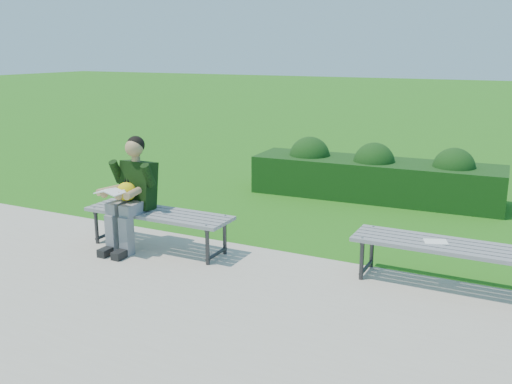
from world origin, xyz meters
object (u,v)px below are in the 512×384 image
object	(u,v)px
bench_right	(446,249)
paper_sheet	(436,242)
seated_boy	(131,190)
hedge	(374,175)
bench_left	(158,216)

from	to	relation	value
bench_right	paper_sheet	distance (m)	0.12
bench_right	seated_boy	bearing A→B (deg)	-172.73
hedge	seated_boy	size ratio (longest dim) A/B	2.97
hedge	paper_sheet	distance (m)	3.50
hedge	paper_sheet	bearing A→B (deg)	-65.07
seated_boy	bench_right	bearing A→B (deg)	7.27
seated_boy	hedge	bearing A→B (deg)	62.22
hedge	seated_boy	world-z (taller)	seated_boy
bench_right	seated_boy	size ratio (longest dim) A/B	1.37
seated_boy	paper_sheet	world-z (taller)	seated_boy
bench_left	bench_right	bearing A→B (deg)	6.31
bench_left	seated_boy	xyz separation A→B (m)	(-0.30, -0.09, 0.30)
paper_sheet	bench_left	bearing A→B (deg)	-173.49
bench_left	seated_boy	distance (m)	0.43
hedge	bench_right	distance (m)	3.54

